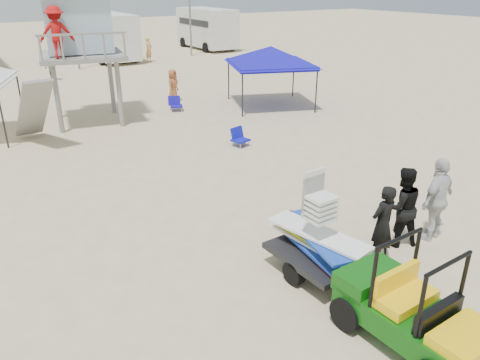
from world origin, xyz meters
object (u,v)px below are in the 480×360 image
surf_trailer (315,240)px  canopy_blue (271,49)px  utility_cart (415,304)px  man_left (382,224)px  lifeguard_tower (75,28)px

surf_trailer → canopy_blue: 13.80m
utility_cart → canopy_blue: size_ratio=0.53×
surf_trailer → man_left: bearing=-11.2°
utility_cart → lifeguard_tower: bearing=92.8°
utility_cart → man_left: 2.54m
utility_cart → canopy_blue: bearing=62.7°
surf_trailer → lifeguard_tower: size_ratio=0.46×
man_left → utility_cart: bearing=50.5°
surf_trailer → lifeguard_tower: (-0.78, 13.47, 2.92)m
man_left → lifeguard_tower: bearing=-83.2°
surf_trailer → man_left: 1.55m
utility_cart → surf_trailer: surf_trailer is taller
surf_trailer → lifeguard_tower: bearing=93.3°
canopy_blue → lifeguard_tower: bearing=167.1°
lifeguard_tower → surf_trailer: bearing=-86.7°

